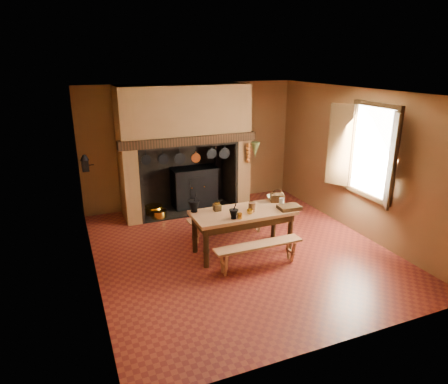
# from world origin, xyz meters

# --- Properties ---
(floor) EXTENTS (5.50, 5.50, 0.00)m
(floor) POSITION_xyz_m (0.00, 0.00, 0.00)
(floor) COLOR maroon
(floor) RESTS_ON ground
(ceiling) EXTENTS (5.50, 5.50, 0.00)m
(ceiling) POSITION_xyz_m (0.00, 0.00, 2.80)
(ceiling) COLOR silver
(ceiling) RESTS_ON back_wall
(back_wall) EXTENTS (5.00, 0.02, 2.80)m
(back_wall) POSITION_xyz_m (0.00, 2.75, 1.40)
(back_wall) COLOR brown
(back_wall) RESTS_ON floor
(wall_left) EXTENTS (0.02, 5.50, 2.80)m
(wall_left) POSITION_xyz_m (-2.50, 0.00, 1.40)
(wall_left) COLOR brown
(wall_left) RESTS_ON floor
(wall_right) EXTENTS (0.02, 5.50, 2.80)m
(wall_right) POSITION_xyz_m (2.50, 0.00, 1.40)
(wall_right) COLOR brown
(wall_right) RESTS_ON floor
(wall_front) EXTENTS (5.00, 0.02, 2.80)m
(wall_front) POSITION_xyz_m (0.00, -2.75, 1.40)
(wall_front) COLOR brown
(wall_front) RESTS_ON floor
(chimney_breast) EXTENTS (2.95, 0.96, 2.80)m
(chimney_breast) POSITION_xyz_m (-0.30, 2.31, 1.81)
(chimney_breast) COLOR brown
(chimney_breast) RESTS_ON floor
(iron_range) EXTENTS (1.12, 0.55, 1.60)m
(iron_range) POSITION_xyz_m (-0.04, 2.45, 0.48)
(iron_range) COLOR black
(iron_range) RESTS_ON floor
(hearth_pans) EXTENTS (0.51, 0.62, 0.20)m
(hearth_pans) POSITION_xyz_m (-1.05, 2.22, 0.09)
(hearth_pans) COLOR gold
(hearth_pans) RESTS_ON floor
(hanging_pans) EXTENTS (1.92, 0.29, 0.27)m
(hanging_pans) POSITION_xyz_m (-0.34, 1.81, 1.36)
(hanging_pans) COLOR black
(hanging_pans) RESTS_ON chimney_breast
(onion_string) EXTENTS (0.12, 0.10, 0.46)m
(onion_string) POSITION_xyz_m (1.00, 1.79, 1.33)
(onion_string) COLOR #9B4A1C
(onion_string) RESTS_ON chimney_breast
(herb_bunch) EXTENTS (0.20, 0.20, 0.35)m
(herb_bunch) POSITION_xyz_m (1.18, 1.79, 1.38)
(herb_bunch) COLOR #56632F
(herb_bunch) RESTS_ON chimney_breast
(window) EXTENTS (0.39, 1.75, 1.76)m
(window) POSITION_xyz_m (2.35, -0.40, 1.70)
(window) COLOR white
(window) RESTS_ON wall_right
(wall_coffee_mill) EXTENTS (0.23, 0.16, 0.31)m
(wall_coffee_mill) POSITION_xyz_m (-2.42, 1.55, 1.52)
(wall_coffee_mill) COLOR black
(wall_coffee_mill) RESTS_ON wall_left
(work_table) EXTENTS (1.80, 0.80, 0.78)m
(work_table) POSITION_xyz_m (0.02, -0.07, 0.66)
(work_table) COLOR tan
(work_table) RESTS_ON floor
(bench_front) EXTENTS (1.52, 0.27, 0.43)m
(bench_front) POSITION_xyz_m (0.02, -0.70, 0.32)
(bench_front) COLOR tan
(bench_front) RESTS_ON floor
(bench_back) EXTENTS (1.59, 0.28, 0.45)m
(bench_back) POSITION_xyz_m (0.02, 0.60, 0.34)
(bench_back) COLOR tan
(bench_back) RESTS_ON floor
(mortar_large) EXTENTS (0.20, 0.20, 0.34)m
(mortar_large) POSITION_xyz_m (-0.78, 0.22, 0.89)
(mortar_large) COLOR black
(mortar_large) RESTS_ON work_table
(mortar_small) EXTENTS (0.16, 0.16, 0.27)m
(mortar_small) POSITION_xyz_m (-0.27, -0.32, 0.87)
(mortar_small) COLOR black
(mortar_small) RESTS_ON work_table
(coffee_grinder) EXTENTS (0.16, 0.12, 0.19)m
(coffee_grinder) POSITION_xyz_m (-0.39, 0.12, 0.85)
(coffee_grinder) COLOR #3B2512
(coffee_grinder) RESTS_ON work_table
(brass_mug_a) EXTENTS (0.09, 0.09, 0.09)m
(brass_mug_a) POSITION_xyz_m (-0.17, -0.37, 0.83)
(brass_mug_a) COLOR gold
(brass_mug_a) RESTS_ON work_table
(brass_mug_b) EXTENTS (0.11, 0.11, 0.10)m
(brass_mug_b) POSITION_xyz_m (0.24, 0.05, 0.83)
(brass_mug_b) COLOR gold
(brass_mug_b) RESTS_ON work_table
(mixing_bowl) EXTENTS (0.38, 0.38, 0.07)m
(mixing_bowl) POSITION_xyz_m (0.82, 0.23, 0.82)
(mixing_bowl) COLOR #C2B895
(mixing_bowl) RESTS_ON work_table
(stoneware_crock) EXTENTS (0.14, 0.14, 0.16)m
(stoneware_crock) POSITION_xyz_m (0.16, -0.15, 0.86)
(stoneware_crock) COLOR #52311E
(stoneware_crock) RESTS_ON work_table
(glass_jar) EXTENTS (0.11, 0.11, 0.16)m
(glass_jar) POSITION_xyz_m (0.76, -0.13, 0.86)
(glass_jar) COLOR beige
(glass_jar) RESTS_ON work_table
(wicker_basket) EXTENTS (0.31, 0.27, 0.24)m
(wicker_basket) POSITION_xyz_m (0.82, 0.13, 0.86)
(wicker_basket) COLOR #452914
(wicker_basket) RESTS_ON work_table
(wooden_tray) EXTENTS (0.40, 0.30, 0.07)m
(wooden_tray) POSITION_xyz_m (0.82, -0.30, 0.81)
(wooden_tray) COLOR #3B2512
(wooden_tray) RESTS_ON work_table
(brass_cup) EXTENTS (0.12, 0.12, 0.09)m
(brass_cup) POSITION_xyz_m (0.07, -0.25, 0.82)
(brass_cup) COLOR gold
(brass_cup) RESTS_ON work_table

